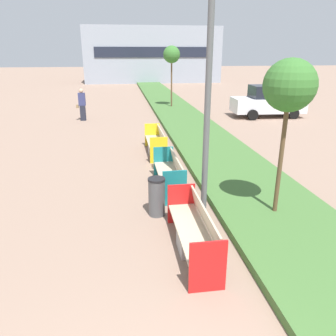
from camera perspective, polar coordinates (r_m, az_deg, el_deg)
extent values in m
cube|color=#426B33|center=(14.11, 6.67, 4.51)|extent=(2.80, 120.00, 0.18)
cube|color=#939EAD|center=(44.77, -2.85, 19.08)|extent=(16.89, 6.23, 6.68)
cube|color=#1E2333|center=(41.62, -2.41, 19.51)|extent=(14.19, 0.08, 1.20)
cube|color=#9E9B96|center=(6.61, 4.17, -12.66)|extent=(0.52, 0.60, 0.42)
cube|color=#BCAD8E|center=(6.49, 4.22, -10.94)|extent=(0.58, 2.31, 0.05)
cube|color=#BCAD8E|center=(6.42, 6.66, -8.70)|extent=(0.14, 2.22, 0.48)
cube|color=red|center=(5.52, 6.94, -16.76)|extent=(0.62, 0.04, 0.94)
cube|color=red|center=(7.49, 2.30, -6.21)|extent=(0.62, 0.04, 0.94)
cube|color=#9E9B96|center=(9.39, 0.07, -2.43)|extent=(0.52, 0.60, 0.42)
cube|color=#BCAD8E|center=(9.31, 0.07, -1.11)|extent=(0.58, 2.14, 0.05)
cube|color=#BCAD8E|center=(9.26, 1.73, 0.49)|extent=(0.14, 2.06, 0.48)
cube|color=#197A7F|center=(8.30, 1.17, -3.54)|extent=(0.62, 0.04, 0.94)
cube|color=#197A7F|center=(10.32, -0.81, 1.18)|extent=(0.62, 0.04, 0.94)
cube|color=#9E9B96|center=(12.66, -2.22, 3.43)|extent=(0.52, 0.60, 0.42)
cube|color=#BCAD8E|center=(12.60, -2.24, 4.44)|extent=(0.58, 2.27, 0.05)
cube|color=#BCAD8E|center=(12.56, -1.02, 5.64)|extent=(0.14, 2.17, 0.48)
cube|color=yellow|center=(11.49, -1.62, 3.11)|extent=(0.62, 0.04, 0.94)
cube|color=yellow|center=(13.70, -2.76, 5.81)|extent=(0.62, 0.04, 0.94)
cylinder|color=#4C4F51|center=(7.84, -1.98, -5.19)|extent=(0.40, 0.40, 0.89)
cylinder|color=black|center=(7.65, -2.02, -1.99)|extent=(0.41, 0.41, 0.05)
cylinder|color=#56595B|center=(7.34, 7.18, 17.37)|extent=(0.14, 0.14, 6.92)
cylinder|color=brown|center=(7.77, 18.98, 0.93)|extent=(0.10, 0.10, 2.77)
sphere|color=#38702D|center=(7.44, 20.44, 13.34)|extent=(1.11, 1.11, 1.11)
cylinder|color=brown|center=(22.77, 0.62, 14.31)|extent=(0.10, 0.10, 3.26)
sphere|color=#38702D|center=(22.68, 0.64, 19.18)|extent=(1.11, 1.11, 1.11)
cube|color=#232633|center=(19.53, -14.58, 9.25)|extent=(0.30, 0.22, 0.86)
cube|color=navy|center=(19.42, -14.78, 11.51)|extent=(0.38, 0.24, 0.70)
sphere|color=tan|center=(19.36, -14.90, 12.88)|extent=(0.24, 0.24, 0.24)
cube|color=olive|center=(19.50, -15.51, 10.32)|extent=(0.12, 0.20, 0.18)
cube|color=silver|center=(20.90, 16.95, 10.49)|extent=(4.29, 1.99, 0.84)
cube|color=black|center=(20.80, 17.16, 12.61)|extent=(2.18, 1.66, 0.72)
cylinder|color=black|center=(20.75, 21.06, 8.79)|extent=(0.60, 0.20, 0.60)
cylinder|color=black|center=(22.31, 18.86, 9.73)|extent=(0.60, 0.20, 0.60)
cylinder|color=black|center=(19.65, 14.54, 8.93)|extent=(0.60, 0.20, 0.60)
cylinder|color=black|center=(21.30, 12.71, 9.86)|extent=(0.60, 0.20, 0.60)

